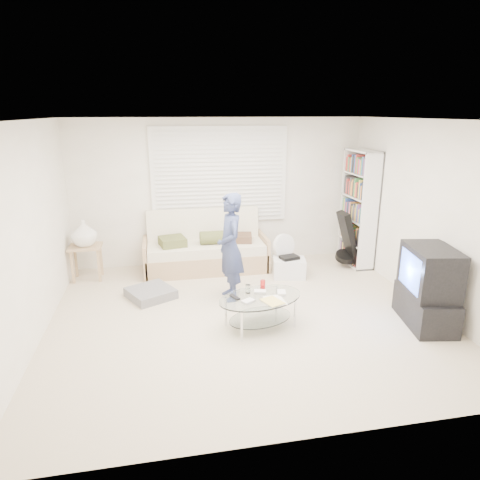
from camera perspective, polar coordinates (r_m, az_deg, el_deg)
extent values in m
plane|color=beige|center=(5.72, 0.72, -10.16)|extent=(5.00, 5.00, 0.00)
cube|color=silver|center=(7.44, -2.73, 6.38)|extent=(5.00, 0.02, 2.50)
cube|color=silver|center=(3.22, 8.89, -8.04)|extent=(5.00, 0.02, 2.50)
cube|color=silver|center=(5.38, -26.33, 0.56)|extent=(0.02, 4.50, 2.50)
cube|color=silver|center=(6.26, 23.84, 2.96)|extent=(0.02, 4.50, 2.50)
cube|color=white|center=(5.10, 0.83, 15.76)|extent=(5.00, 4.50, 0.02)
cube|color=white|center=(7.36, -2.72, 8.64)|extent=(2.32, 0.06, 1.62)
cube|color=black|center=(7.35, -2.71, 8.62)|extent=(2.20, 0.01, 1.50)
cube|color=silver|center=(7.32, -2.68, 8.59)|extent=(2.16, 0.04, 1.50)
cube|color=silver|center=(7.34, -2.70, 8.62)|extent=(2.32, 0.08, 1.62)
cube|color=tan|center=(7.28, -4.55, -2.78)|extent=(2.00, 0.80, 0.32)
cube|color=#ECE4C6|center=(7.19, -4.57, -1.03)|extent=(1.92, 0.74, 0.16)
cube|color=#ECE4C6|center=(7.43, -4.92, 1.96)|extent=(1.92, 0.22, 0.61)
cube|color=tan|center=(7.21, -12.48, -2.32)|extent=(0.06, 0.80, 0.56)
cube|color=tan|center=(7.41, 3.13, -1.42)|extent=(0.06, 0.80, 0.56)
cube|color=#48592C|center=(7.08, -8.99, -0.20)|extent=(0.47, 0.47, 0.14)
cylinder|color=#48592C|center=(7.09, -3.35, 0.35)|extent=(0.50, 0.22, 0.22)
cube|color=#4D3326|center=(7.23, 0.12, 0.29)|extent=(0.42, 0.42, 0.12)
cube|color=slate|center=(6.37, -11.82, -6.94)|extent=(0.79, 0.79, 0.13)
cube|color=tan|center=(7.17, -19.92, -0.85)|extent=(0.49, 0.40, 0.04)
cube|color=tan|center=(7.15, -21.44, -3.40)|extent=(0.04, 0.04, 0.53)
cube|color=tan|center=(7.08, -18.29, -3.26)|extent=(0.04, 0.04, 0.53)
cube|color=tan|center=(7.42, -21.05, -2.62)|extent=(0.04, 0.04, 0.53)
cube|color=tan|center=(7.36, -18.02, -2.48)|extent=(0.04, 0.04, 0.53)
imported|color=white|center=(7.11, -20.10, 0.90)|extent=(0.40, 0.40, 0.42)
cube|color=white|center=(7.64, 15.57, 4.06)|extent=(0.31, 0.83, 1.98)
cube|color=black|center=(7.53, 14.32, 0.16)|extent=(0.39, 0.35, 0.95)
cylinder|color=black|center=(7.61, 13.89, -2.17)|extent=(0.35, 0.36, 0.19)
cylinder|color=white|center=(7.26, 5.78, -4.09)|extent=(0.27, 0.27, 0.03)
cylinder|color=white|center=(7.20, 5.82, -2.82)|extent=(0.04, 0.04, 0.34)
cylinder|color=white|center=(7.11, 5.89, -0.68)|extent=(0.41, 0.27, 0.40)
cylinder|color=white|center=(7.11, 5.89, -0.68)|extent=(0.12, 0.10, 0.10)
cube|color=white|center=(7.00, 6.55, -3.70)|extent=(0.57, 0.45, 0.31)
cube|color=black|center=(6.94, 6.60, -2.32)|extent=(0.33, 0.27, 0.05)
cube|color=black|center=(5.95, 23.48, -8.35)|extent=(0.65, 1.00, 0.41)
cube|color=black|center=(5.77, 24.06, -3.79)|extent=(0.64, 0.85, 0.60)
cube|color=#4F78FA|center=(5.67, 21.78, -3.87)|extent=(0.12, 0.59, 0.45)
ellipsoid|color=silver|center=(5.31, 2.75, -7.67)|extent=(1.24, 0.97, 0.02)
ellipsoid|color=silver|center=(5.43, 2.71, -10.32)|extent=(0.94, 0.74, 0.01)
cylinder|color=silver|center=(5.07, 0.25, -11.53)|extent=(0.03, 0.03, 0.38)
cylinder|color=silver|center=(5.42, 7.36, -9.69)|extent=(0.03, 0.03, 0.38)
cylinder|color=silver|center=(5.41, -1.93, -9.59)|extent=(0.03, 0.03, 0.38)
cylinder|color=silver|center=(5.74, 4.87, -8.02)|extent=(0.03, 0.03, 0.38)
cube|color=white|center=(5.14, 1.09, -8.20)|extent=(0.18, 0.16, 0.04)
cube|color=white|center=(5.40, 2.68, -6.93)|extent=(0.17, 0.13, 0.04)
cube|color=white|center=(5.40, 5.57, -7.01)|extent=(0.13, 0.17, 0.04)
cylinder|color=silver|center=(5.39, 1.07, -6.53)|extent=(0.06, 0.06, 0.11)
cylinder|color=red|center=(5.51, 3.05, -5.97)|extent=(0.07, 0.07, 0.12)
cube|color=black|center=(5.27, -0.71, -7.62)|extent=(0.12, 0.17, 0.02)
cube|color=white|center=(5.22, 4.69, -8.03)|extent=(0.24, 0.31, 0.01)
cube|color=#DCC55E|center=(5.17, 4.34, -8.15)|extent=(0.28, 0.32, 0.01)
imported|color=navy|center=(5.96, -1.31, -1.02)|extent=(0.41, 0.59, 1.54)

